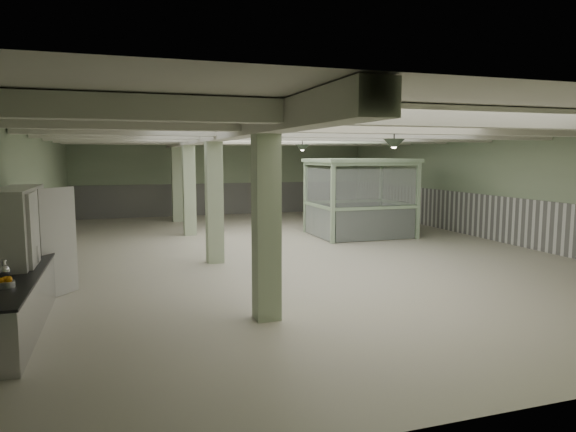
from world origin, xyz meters
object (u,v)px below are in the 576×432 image
object	(u,v)px
filing_cabinet	(401,216)
walkin_cooler	(20,248)
prep_counter	(18,297)
guard_booth	(360,184)

from	to	relation	value
filing_cabinet	walkin_cooler	bearing A→B (deg)	-144.91
walkin_cooler	filing_cabinet	bearing A→B (deg)	28.60
prep_counter	guard_booth	bearing A→B (deg)	35.58
guard_booth	filing_cabinet	size ratio (longest dim) A/B	3.03
guard_booth	prep_counter	bearing A→B (deg)	-143.84
walkin_cooler	filing_cabinet	world-z (taller)	walkin_cooler
guard_booth	filing_cabinet	bearing A→B (deg)	12.62
prep_counter	walkin_cooler	size ratio (longest dim) A/B	1.93
prep_counter	walkin_cooler	world-z (taller)	walkin_cooler
prep_counter	walkin_cooler	bearing A→B (deg)	94.92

